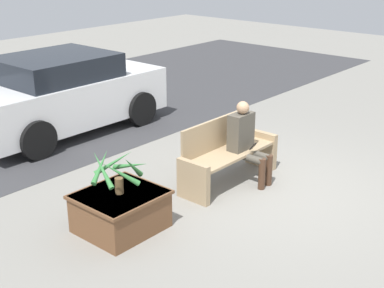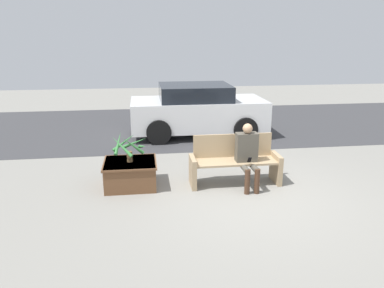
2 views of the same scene
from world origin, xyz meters
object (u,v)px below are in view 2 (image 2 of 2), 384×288
Objects in this scene: bench at (234,161)px; person_seated at (248,153)px; parked_car at (197,110)px; potted_plant at (129,146)px; planter_box at (130,173)px.

person_seated reaches higher than bench.
parked_car is (-0.38, 4.04, 0.06)m from person_seated.
person_seated is 1.76× the size of potted_plant.
planter_box is 0.55m from potted_plant.
parked_car reaches higher than planter_box.
bench reaches higher than planter_box.
bench is 2.07m from planter_box.
person_seated is at bearing -8.31° from potted_plant.
person_seated is (0.20, -0.20, 0.24)m from bench.
person_seated is 1.22× the size of planter_box.
bench is 1.43× the size of person_seated.
bench is at bearing -87.32° from parked_car.
parked_car is at bearing 95.43° from person_seated.
parked_car is (-0.18, 3.84, 0.30)m from bench.
parked_car is at bearing 63.27° from planter_box.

